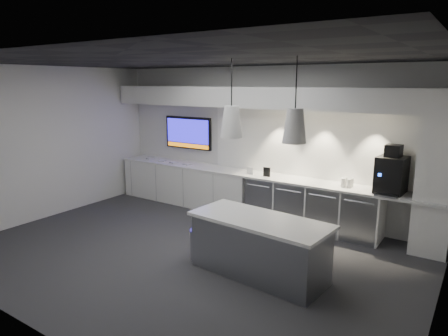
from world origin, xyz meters
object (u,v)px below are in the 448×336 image
Objects in this scene: bin at (201,244)px; coffee_machine at (392,173)px; wall_tv at (188,133)px; island at (259,246)px.

bin is 3.32m from coffee_machine.
bin is (2.17, -2.45, -1.33)m from wall_tv.
island is 1.03m from bin.
bin is (-1.01, -0.03, -0.19)m from island.
bin is 0.58× the size of coffee_machine.
wall_tv is 4.46m from coffee_machine.
wall_tv reaches higher than island.
coffee_machine is at bearing -3.17° from wall_tv.
wall_tv is at bearing 131.58° from bin.
wall_tv is 3.53m from bin.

